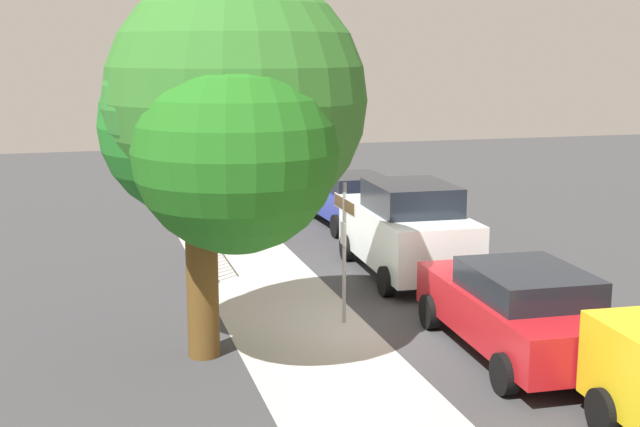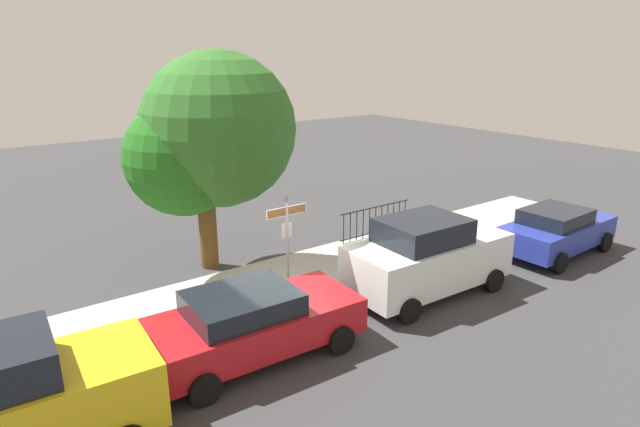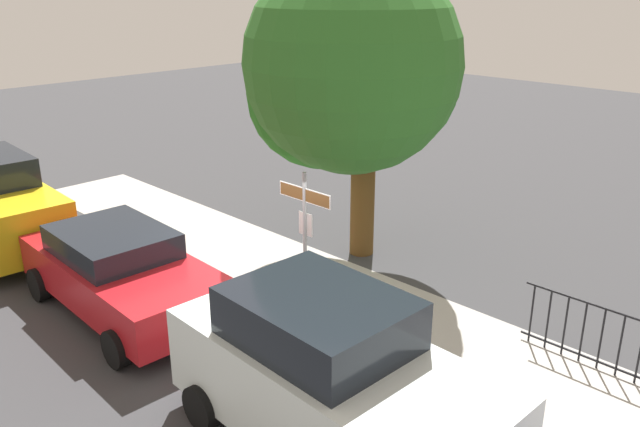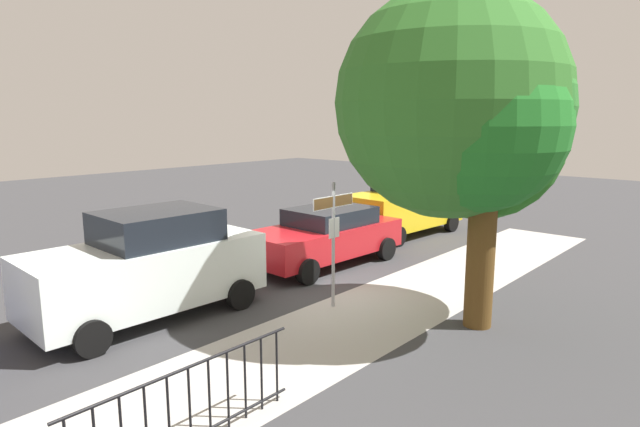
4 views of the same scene
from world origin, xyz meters
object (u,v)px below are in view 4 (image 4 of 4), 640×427
(car_red, at_px, (325,235))
(car_white, at_px, (149,265))
(street_sign, at_px, (333,224))
(car_yellow, at_px, (405,204))
(shade_tree, at_px, (467,116))

(car_red, relative_size, car_white, 1.00)
(street_sign, xyz_separation_m, car_yellow, (-7.12, -2.78, -0.73))
(shade_tree, relative_size, car_white, 1.37)
(street_sign, relative_size, shade_tree, 0.42)
(street_sign, height_order, car_white, street_sign)
(shade_tree, bearing_deg, car_red, -106.50)
(car_red, xyz_separation_m, car_white, (5.30, -0.05, 0.26))
(shade_tree, xyz_separation_m, car_white, (3.90, -4.78, -2.94))
(car_white, bearing_deg, street_sign, 142.60)
(street_sign, xyz_separation_m, car_red, (-2.40, -2.34, -0.98))
(street_sign, xyz_separation_m, car_white, (2.90, -2.39, -0.72))
(car_yellow, bearing_deg, car_red, 8.77)
(car_yellow, bearing_deg, shade_tree, 43.58)
(shade_tree, xyz_separation_m, car_yellow, (-6.11, -5.17, -2.95))
(street_sign, xyz_separation_m, shade_tree, (-1.00, 2.39, 2.23))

